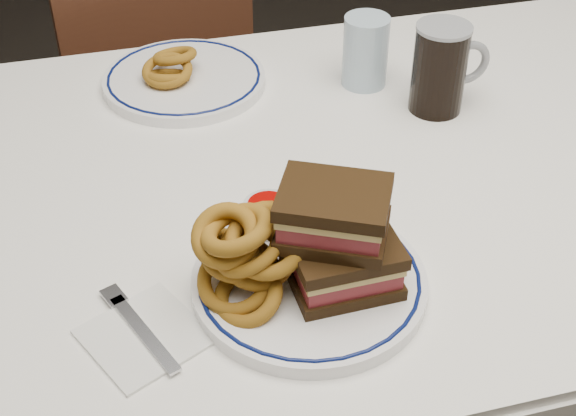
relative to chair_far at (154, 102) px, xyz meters
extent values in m
cube|color=white|center=(0.20, -0.73, 0.27)|extent=(1.26, 0.86, 0.03)
cylinder|color=#3F2014|center=(-0.34, -0.39, -0.11)|extent=(0.06, 0.06, 0.71)
cylinder|color=#3F2014|center=(0.74, -0.39, -0.11)|extent=(0.06, 0.06, 0.71)
cube|color=white|center=(0.20, -0.30, 0.19)|extent=(1.26, 0.01, 0.17)
cube|color=#3F2014|center=(-0.01, 0.07, -0.06)|extent=(0.46, 0.46, 0.04)
cylinder|color=#3F2014|center=(0.12, 0.26, -0.27)|extent=(0.03, 0.03, 0.38)
cylinder|color=#3F2014|center=(0.18, -0.07, -0.27)|extent=(0.03, 0.03, 0.38)
cylinder|color=#3F2014|center=(-0.21, 0.20, -0.27)|extent=(0.03, 0.03, 0.38)
cylinder|color=#3F2014|center=(-0.15, -0.13, -0.27)|extent=(0.03, 0.03, 0.38)
cube|color=#3F2014|center=(0.02, -0.11, 0.17)|extent=(0.39, 0.10, 0.43)
cylinder|color=white|center=(0.09, -0.95, 0.30)|extent=(0.27, 0.27, 0.02)
torus|color=#0A1551|center=(0.09, -0.95, 0.31)|extent=(0.25, 0.25, 0.00)
cube|color=black|center=(0.12, -0.97, 0.31)|extent=(0.12, 0.10, 0.02)
cube|color=maroon|center=(0.12, -0.97, 0.33)|extent=(0.11, 0.09, 0.02)
cube|color=tan|center=(0.12, -0.97, 0.35)|extent=(0.11, 0.09, 0.01)
cube|color=black|center=(0.12, -0.97, 0.36)|extent=(0.12, 0.10, 0.02)
cube|color=black|center=(0.11, -0.95, 0.37)|extent=(0.15, 0.14, 0.02)
cube|color=maroon|center=(0.11, -0.95, 0.39)|extent=(0.13, 0.12, 0.02)
cube|color=tan|center=(0.11, -0.95, 0.41)|extent=(0.14, 0.13, 0.01)
cube|color=black|center=(0.11, -0.95, 0.42)|extent=(0.15, 0.14, 0.02)
torus|color=brown|center=(0.01, -0.97, 0.32)|extent=(0.09, 0.08, 0.06)
torus|color=brown|center=(0.00, -0.95, 0.33)|extent=(0.10, 0.09, 0.07)
torus|color=brown|center=(0.01, -0.93, 0.33)|extent=(0.09, 0.09, 0.04)
torus|color=brown|center=(0.03, -0.94, 0.34)|extent=(0.09, 0.09, 0.06)
torus|color=brown|center=(0.01, -0.93, 0.35)|extent=(0.09, 0.08, 0.06)
torus|color=brown|center=(0.02, -0.95, 0.36)|extent=(0.08, 0.08, 0.06)
torus|color=brown|center=(0.04, -0.95, 0.37)|extent=(0.10, 0.09, 0.07)
torus|color=brown|center=(0.00, -0.94, 0.38)|extent=(0.09, 0.08, 0.07)
torus|color=brown|center=(0.01, -0.94, 0.39)|extent=(0.09, 0.08, 0.05)
cylinder|color=silver|center=(0.06, -0.85, 0.32)|extent=(0.06, 0.06, 0.03)
cylinder|color=#900402|center=(0.06, -0.85, 0.33)|extent=(0.05, 0.05, 0.01)
cylinder|color=black|center=(0.38, -0.61, 0.35)|extent=(0.08, 0.08, 0.13)
cylinder|color=#8F939C|center=(0.38, -0.61, 0.42)|extent=(0.08, 0.08, 0.01)
torus|color=#8F939C|center=(0.43, -0.61, 0.36)|extent=(0.07, 0.01, 0.07)
cylinder|color=#AAC4DB|center=(0.30, -0.51, 0.34)|extent=(0.07, 0.07, 0.11)
cylinder|color=white|center=(0.02, -0.45, 0.30)|extent=(0.26, 0.26, 0.02)
torus|color=#0A1551|center=(0.02, -0.45, 0.30)|extent=(0.24, 0.24, 0.00)
torus|color=brown|center=(0.00, -0.46, 0.31)|extent=(0.08, 0.07, 0.05)
torus|color=brown|center=(0.00, -0.45, 0.32)|extent=(0.08, 0.08, 0.04)
torus|color=brown|center=(0.01, -0.43, 0.33)|extent=(0.07, 0.07, 0.04)
cube|color=white|center=(-0.10, -0.97, 0.29)|extent=(0.15, 0.15, 0.00)
cube|color=#B0B1B5|center=(-0.10, -0.97, 0.29)|extent=(0.06, 0.13, 0.00)
cube|color=#B0B1B5|center=(-0.13, -0.91, 0.29)|extent=(0.03, 0.04, 0.00)
camera|label=1|loc=(-0.11, -1.58, 0.93)|focal=50.00mm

